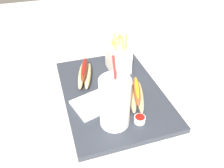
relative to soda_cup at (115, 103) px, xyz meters
The scene contains 8 objects.
ground_plane 0.20m from the soda_cup, 14.49° to the right, with size 2.40×2.40×0.02m, color silver.
food_tray 0.18m from the soda_cup, 14.49° to the right, with size 0.50×0.35×0.02m, color #2D333D.
soda_cup is the anchor object (origin of this frame).
fries_basket 0.30m from the soda_cup, 20.82° to the right, with size 0.10×0.08×0.16m.
hot_dog_1 0.15m from the soda_cup, 52.56° to the right, with size 0.17×0.10×0.06m.
hot_dog_2 0.26m from the soda_cup, ahead, with size 0.18×0.09×0.06m.
ketchup_cup_1 0.11m from the soda_cup, 106.46° to the right, with size 0.04×0.04×0.02m.
napkin_stack 0.13m from the soda_cup, 23.47° to the left, with size 0.11×0.14×0.01m, color white.
Camera 1 is at (-0.63, 0.20, 0.56)m, focal length 37.03 mm.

